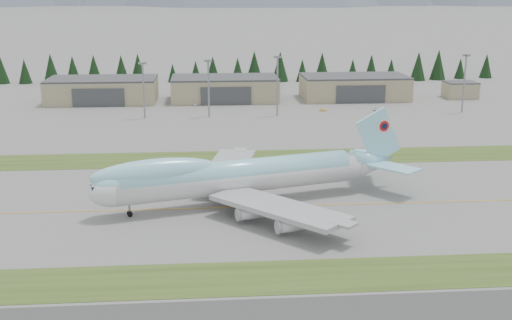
{
  "coord_description": "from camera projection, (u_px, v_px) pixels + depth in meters",
  "views": [
    {
      "loc": [
        -23.93,
        -141.37,
        49.14
      ],
      "look_at": [
        -11.66,
        12.52,
        8.0
      ],
      "focal_mm": 45.0,
      "sensor_mm": 36.0,
      "label": 1
    }
  ],
  "objects": [
    {
      "name": "hangar_center",
      "position": [
        225.0,
        89.0,
        292.5
      ],
      "size": [
        48.0,
        26.6,
        10.8
      ],
      "color": "gray",
      "rests_on": "ground"
    },
    {
      "name": "control_shed",
      "position": [
        460.0,
        90.0,
        299.53
      ],
      "size": [
        14.0,
        12.0,
        7.6
      ],
      "color": "gray",
      "rests_on": "ground"
    },
    {
      "name": "ground",
      "position": [
        310.0,
        205.0,
        150.66
      ],
      "size": [
        7000.0,
        7000.0,
        0.0
      ],
      "primitive_type": "plane",
      "color": "slate",
      "rests_on": "ground"
    },
    {
      "name": "floodlight_masts",
      "position": [
        278.0,
        76.0,
        253.74
      ],
      "size": [
        132.69,
        5.18,
        23.86
      ],
      "color": "gray",
      "rests_on": "ground"
    },
    {
      "name": "service_vehicle_c",
      "position": [
        375.0,
        111.0,
        268.17
      ],
      "size": [
        2.75,
        4.39,
        1.19
      ],
      "primitive_type": "imported",
      "rotation": [
        0.0,
        0.0,
        -0.29
      ],
      "color": "#B9B9BE",
      "rests_on": "ground"
    },
    {
      "name": "grass_strip_near",
      "position": [
        344.0,
        275.0,
        114.06
      ],
      "size": [
        400.0,
        14.0,
        0.08
      ],
      "primitive_type": "cube",
      "color": "#334819",
      "rests_on": "ground"
    },
    {
      "name": "boeing_747_freighter",
      "position": [
        239.0,
        176.0,
        150.45
      ],
      "size": [
        79.01,
        65.72,
        20.82
      ],
      "rotation": [
        0.0,
        0.0,
        0.27
      ],
      "color": "silver",
      "rests_on": "ground"
    },
    {
      "name": "conifer_belt",
      "position": [
        244.0,
        68.0,
        353.08
      ],
      "size": [
        277.87,
        15.78,
        16.85
      ],
      "color": "black",
      "rests_on": "ground"
    },
    {
      "name": "hangar_right",
      "position": [
        354.0,
        87.0,
        297.11
      ],
      "size": [
        48.0,
        26.6,
        10.8
      ],
      "color": "gray",
      "rests_on": "ground"
    },
    {
      "name": "service_vehicle_a",
      "position": [
        195.0,
        106.0,
        280.23
      ],
      "size": [
        2.78,
        3.84,
        1.22
      ],
      "primitive_type": "imported",
      "rotation": [
        0.0,
        0.0,
        0.43
      ],
      "color": "white",
      "rests_on": "ground"
    },
    {
      "name": "taxiway_line_main",
      "position": [
        310.0,
        205.0,
        150.66
      ],
      "size": [
        400.0,
        0.4,
        0.02
      ],
      "primitive_type": "cube",
      "color": "gold",
      "rests_on": "ground"
    },
    {
      "name": "hangar_left",
      "position": [
        103.0,
        90.0,
        288.28
      ],
      "size": [
        48.0,
        26.6,
        10.8
      ],
      "color": "gray",
      "rests_on": "ground"
    },
    {
      "name": "service_vehicle_b",
      "position": [
        323.0,
        111.0,
        267.55
      ],
      "size": [
        3.29,
        1.98,
        1.02
      ],
      "primitive_type": "imported",
      "rotation": [
        0.0,
        0.0,
        1.26
      ],
      "color": "gold",
      "rests_on": "ground"
    },
    {
      "name": "grass_strip_far",
      "position": [
        286.0,
        157.0,
        194.01
      ],
      "size": [
        400.0,
        18.0,
        0.08
      ],
      "primitive_type": "cube",
      "color": "#334819",
      "rests_on": "ground"
    }
  ]
}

